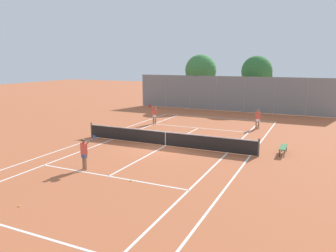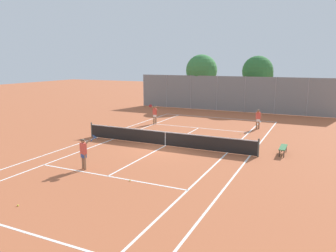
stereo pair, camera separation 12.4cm
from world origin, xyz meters
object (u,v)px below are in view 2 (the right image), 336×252
at_px(player_far_left, 155,113).
at_px(loose_tennis_ball_3, 131,128).
at_px(tree_behind_left, 202,71).
at_px(loose_tennis_ball_5, 240,134).
at_px(tree_behind_right, 259,72).
at_px(loose_tennis_ball_0, 153,121).
at_px(loose_tennis_ball_4, 130,180).
at_px(courtside_bench, 283,148).
at_px(player_far_right, 258,118).
at_px(tennis_net, 165,138).
at_px(player_near_side, 84,152).
at_px(loose_tennis_ball_2, 18,205).

height_order(player_far_left, loose_tennis_ball_3, player_far_left).
bearing_deg(player_far_left, tree_behind_left, 89.04).
relative_size(loose_tennis_ball_5, tree_behind_right, 0.01).
xyz_separation_m(loose_tennis_ball_0, tree_behind_left, (0.82, 10.98, 4.22)).
bearing_deg(loose_tennis_ball_4, tree_behind_right, 87.62).
height_order(loose_tennis_ball_5, courtside_bench, courtside_bench).
distance_m(player_far_right, loose_tennis_ball_3, 10.38).
bearing_deg(loose_tennis_ball_4, loose_tennis_ball_0, 113.68).
bearing_deg(tennis_net, player_near_side, -105.70).
bearing_deg(player_near_side, tree_behind_right, 80.87).
relative_size(loose_tennis_ball_2, tree_behind_right, 0.01).
xyz_separation_m(tennis_net, loose_tennis_ball_2, (-1.15, -10.62, -0.48)).
bearing_deg(loose_tennis_ball_5, loose_tennis_ball_2, -106.80).
height_order(loose_tennis_ball_0, loose_tennis_ball_3, same).
height_order(tennis_net, loose_tennis_ball_2, tennis_net).
height_order(player_near_side, player_far_right, player_near_side).
bearing_deg(tennis_net, courtside_bench, 8.76).
xyz_separation_m(tennis_net, loose_tennis_ball_4, (1.32, -6.52, -0.48)).
xyz_separation_m(loose_tennis_ball_2, courtside_bench, (8.34, 11.73, 0.38)).
height_order(loose_tennis_ball_0, loose_tennis_ball_5, same).
bearing_deg(tennis_net, loose_tennis_ball_2, -96.15).
relative_size(player_near_side, player_far_left, 1.00).
bearing_deg(courtside_bench, tree_behind_left, 122.93).
relative_size(loose_tennis_ball_3, tree_behind_left, 0.01).
bearing_deg(loose_tennis_ball_2, player_near_side, 96.90).
distance_m(loose_tennis_ball_0, loose_tennis_ball_4, 15.09).
bearing_deg(courtside_bench, tree_behind_right, 104.68).
height_order(tennis_net, loose_tennis_ball_4, tennis_net).
distance_m(tennis_net, loose_tennis_ball_0, 8.71).
bearing_deg(tree_behind_left, player_near_side, -84.77).
bearing_deg(tennis_net, tree_behind_left, 102.12).
relative_size(loose_tennis_ball_0, loose_tennis_ball_2, 1.00).
bearing_deg(player_near_side, loose_tennis_ball_5, 64.79).
relative_size(player_near_side, tree_behind_left, 0.29).
bearing_deg(courtside_bench, player_far_left, 154.72).
bearing_deg(tennis_net, loose_tennis_ball_3, 142.34).
distance_m(player_far_right, courtside_bench, 7.50).
bearing_deg(loose_tennis_ball_4, tree_behind_left, 101.93).
relative_size(loose_tennis_ball_2, loose_tennis_ball_3, 1.00).
distance_m(loose_tennis_ball_0, loose_tennis_ball_5, 8.64).
xyz_separation_m(tennis_net, player_far_right, (4.49, 8.08, 0.40)).
relative_size(player_far_left, loose_tennis_ball_3, 26.88).
distance_m(loose_tennis_ball_5, courtside_bench, 5.56).
relative_size(loose_tennis_ball_3, courtside_bench, 0.04).
relative_size(player_near_side, loose_tennis_ball_5, 26.88).
height_order(player_far_left, loose_tennis_ball_5, player_far_left).
bearing_deg(courtside_bench, loose_tennis_ball_3, 167.50).
bearing_deg(loose_tennis_ball_2, tennis_net, 83.85).
relative_size(player_far_left, loose_tennis_ball_0, 26.88).
xyz_separation_m(tree_behind_left, tree_behind_right, (6.32, 1.16, -0.06)).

